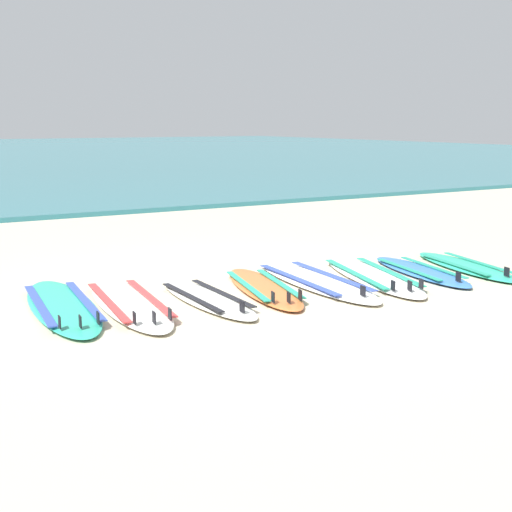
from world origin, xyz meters
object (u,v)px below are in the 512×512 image
at_px(surfboard_3, 263,288).
at_px(surfboard_6, 420,271).
at_px(surfboard_1, 129,303).
at_px(surfboard_2, 207,298).
at_px(surfboard_0, 62,306).
at_px(surfboard_4, 315,280).
at_px(surfboard_7, 466,266).
at_px(surfboard_5, 372,275).

relative_size(surfboard_3, surfboard_6, 1.09).
relative_size(surfboard_1, surfboard_2, 1.24).
height_order(surfboard_0, surfboard_4, same).
distance_m(surfboard_1, surfboard_7, 4.46).
distance_m(surfboard_0, surfboard_4, 2.91).
bearing_deg(surfboard_6, surfboard_0, 172.48).
bearing_deg(surfboard_1, surfboard_4, -2.72).
bearing_deg(surfboard_6, surfboard_4, 170.70).
xyz_separation_m(surfboard_6, surfboard_7, (0.72, -0.07, -0.00)).
distance_m(surfboard_5, surfboard_7, 1.42).
bearing_deg(surfboard_1, surfboard_3, -4.26).
bearing_deg(surfboard_0, surfboard_1, -19.88).
distance_m(surfboard_4, surfboard_6, 1.47).
bearing_deg(surfboard_2, surfboard_1, 163.02).
bearing_deg(surfboard_4, surfboard_2, -174.97).
distance_m(surfboard_4, surfboard_5, 0.77).
bearing_deg(surfboard_0, surfboard_6, -7.52).
xyz_separation_m(surfboard_0, surfboard_7, (5.07, -0.64, -0.00)).
height_order(surfboard_4, surfboard_7, same).
xyz_separation_m(surfboard_0, surfboard_4, (2.90, -0.34, -0.00)).
distance_m(surfboard_2, surfboard_3, 0.78).
bearing_deg(surfboard_3, surfboard_1, 175.74).
height_order(surfboard_0, surfboard_6, same).
bearing_deg(surfboard_2, surfboard_4, 5.03).
bearing_deg(surfboard_3, surfboard_7, -5.89).
relative_size(surfboard_3, surfboard_4, 0.86).
relative_size(surfboard_4, surfboard_6, 1.27).
height_order(surfboard_0, surfboard_5, same).
relative_size(surfboard_6, surfboard_7, 0.96).
xyz_separation_m(surfboard_5, surfboard_6, (0.69, -0.11, -0.00)).
distance_m(surfboard_0, surfboard_6, 4.38).
distance_m(surfboard_2, surfboard_6, 2.94).
bearing_deg(surfboard_2, surfboard_0, 161.71).
xyz_separation_m(surfboard_4, surfboard_7, (2.17, -0.31, 0.00)).
bearing_deg(surfboard_0, surfboard_3, -8.95).
bearing_deg(surfboard_3, surfboard_6, -6.05).
bearing_deg(surfboard_5, surfboard_6, -8.99).
bearing_deg(surfboard_3, surfboard_2, -171.01).
xyz_separation_m(surfboard_3, surfboard_5, (1.47, -0.12, -0.00)).
distance_m(surfboard_0, surfboard_1, 0.67).
relative_size(surfboard_3, surfboard_7, 1.05).
relative_size(surfboard_0, surfboard_4, 0.98).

